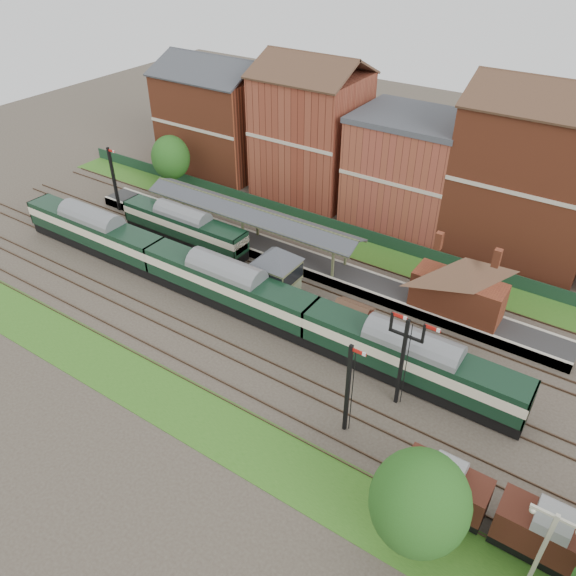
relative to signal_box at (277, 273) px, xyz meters
The scene contains 20 objects.
ground 5.45m from the signal_box, 47.29° to the right, with size 160.00×160.00×0.00m, color #473D33.
grass_back 13.47m from the signal_box, 76.76° to the left, with size 90.00×4.50×0.06m, color #2D6619.
grass_front 15.86m from the signal_box, 78.87° to the right, with size 90.00×5.00×0.06m, color #2D6619.
fence 15.25m from the signal_box, 78.50° to the left, with size 90.00×0.12×1.50m, color #193823.
platform 7.31m from the signal_box, 107.10° to the left, with size 55.00×3.40×1.00m, color #2D2D2D.
signal_box is the anchor object (origin of this frame).
brick_hut 8.25m from the signal_box, ahead, with size 3.20×2.64×2.94m.
station_building 16.37m from the signal_box, 23.43° to the left, with size 8.10×8.10×5.90m.
canopy 10.40m from the signal_box, 140.91° to the left, with size 26.00×3.89×4.08m.
semaphore_bracket 16.16m from the signal_box, 20.92° to the right, with size 3.60×0.25×8.18m.
semaphore_platform_end 27.41m from the signal_box, behind, with size 1.23×0.25×8.00m.
semaphore_siding 16.60m from the signal_box, 38.20° to the right, with size 1.23×0.25×8.00m.
yard_lamp 30.78m from the signal_box, 28.65° to the right, with size 2.60×0.22×7.00m.
town_backdrop 22.26m from the signal_box, 82.60° to the left, with size 69.00×10.00×16.00m.
dmu_train 4.73m from the signal_box, 135.95° to the right, with size 54.55×2.87×4.19m.
platform_railcar 15.04m from the signal_box, 167.49° to the left, with size 15.97×2.52×3.68m.
goods_van_a 24.45m from the signal_box, 30.12° to the right, with size 5.31×2.30×3.22m.
goods_van_b 29.81m from the signal_box, 24.29° to the right, with size 5.66×2.45×3.44m.
tree_far 26.47m from the signal_box, 38.31° to the right, with size 5.54×5.54×8.08m.
tree_back 28.62m from the signal_box, 152.99° to the left, with size 4.92×4.92×7.18m.
Camera 1 is at (21.87, -32.21, 31.93)m, focal length 35.00 mm.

